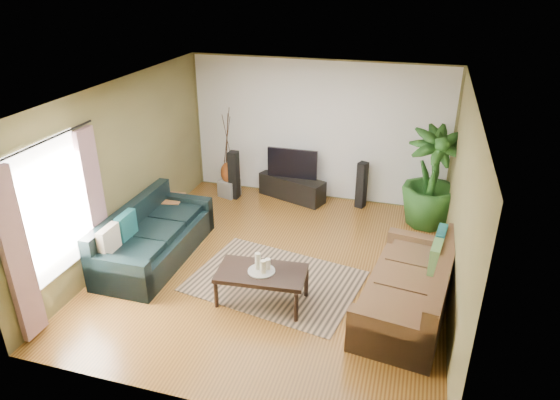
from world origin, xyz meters
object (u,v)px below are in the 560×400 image
at_px(potted_plant, 432,178).
at_px(vase, 229,173).
at_px(coffee_table, 262,286).
at_px(side_table, 170,211).
at_px(sofa_left, 155,233).
at_px(speaker_right, 362,185).
at_px(speaker_left, 234,175).
at_px(pedestal, 229,188).
at_px(sofa_right, 408,283).
at_px(tv_stand, 292,188).
at_px(television, 292,163).

distance_m(potted_plant, vase, 3.86).
height_order(coffee_table, side_table, side_table).
bearing_deg(sofa_left, speaker_right, -46.08).
relative_size(speaker_left, pedestal, 2.83).
bearing_deg(sofa_left, side_table, 16.31).
bearing_deg(coffee_table, speaker_left, 112.23).
distance_m(potted_plant, side_table, 4.62).
distance_m(sofa_right, potted_plant, 2.69).
bearing_deg(tv_stand, vase, -149.85).
distance_m(coffee_table, tv_stand, 3.42).
bearing_deg(television, coffee_table, -81.90).
height_order(sofa_left, speaker_right, speaker_right).
relative_size(sofa_right, television, 2.27).
bearing_deg(speaker_right, sofa_right, -52.02).
distance_m(speaker_left, side_table, 1.58).
distance_m(sofa_right, speaker_left, 4.43).
height_order(coffee_table, television, television).
relative_size(sofa_left, speaker_right, 2.54).
bearing_deg(sofa_right, potted_plant, -176.49).
distance_m(speaker_right, pedestal, 2.63).
xyz_separation_m(television, pedestal, (-1.24, -0.23, -0.57)).
distance_m(pedestal, side_table, 1.56).
bearing_deg(sofa_left, coffee_table, -108.12).
height_order(coffee_table, vase, vase).
height_order(coffee_table, speaker_right, speaker_right).
xyz_separation_m(sofa_left, sofa_right, (3.87, -0.27, 0.00)).
height_order(pedestal, vase, vase).
xyz_separation_m(tv_stand, vase, (-1.24, -0.23, 0.27)).
xyz_separation_m(sofa_left, tv_stand, (1.48, 2.75, -0.20)).
distance_m(television, side_table, 2.51).
bearing_deg(sofa_left, potted_plant, -59.82).
xyz_separation_m(coffee_table, speaker_right, (0.88, 3.39, 0.21)).
bearing_deg(potted_plant, sofa_left, -149.68).
xyz_separation_m(sofa_right, potted_plant, (0.20, 2.65, 0.45)).
height_order(television, speaker_right, television).
distance_m(speaker_left, pedestal, 0.35).
relative_size(tv_stand, speaker_right, 1.49).
bearing_deg(side_table, coffee_table, -36.64).
bearing_deg(sofa_right, tv_stand, -133.68).
distance_m(sofa_left, speaker_right, 3.95).
xyz_separation_m(tv_stand, potted_plant, (2.59, -0.37, 0.66)).
bearing_deg(sofa_left, tv_stand, -28.42).
bearing_deg(television, vase, -169.31).
relative_size(sofa_right, speaker_right, 2.48).
distance_m(sofa_left, television, 3.14).
relative_size(tv_stand, television, 1.36).
distance_m(sofa_right, side_table, 4.39).
relative_size(tv_stand, pedestal, 3.94).
xyz_separation_m(sofa_right, vase, (-3.63, 2.78, 0.07)).
relative_size(television, side_table, 1.84).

